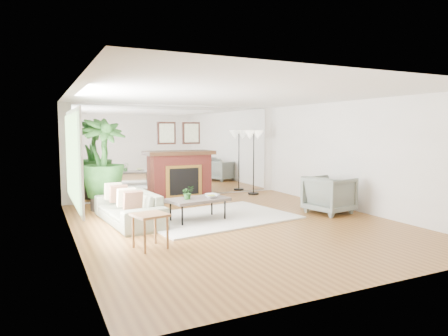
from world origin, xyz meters
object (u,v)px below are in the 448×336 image
armchair_front (329,195)px  floor_lamp (254,140)px  fireplace (182,174)px  coffee_table (198,200)px  side_table (150,219)px  sofa (129,207)px  armchair_back (321,192)px  potted_ficus (103,161)px

armchair_front → floor_lamp: (-0.23, 2.97, 1.15)m
fireplace → coffee_table: fireplace is taller
side_table → coffee_table: bearing=46.0°
sofa → armchair_back: (4.51, -0.33, 0.05)m
coffee_table → armchair_back: armchair_back is taller
side_table → floor_lamp: bearing=43.7°
sofa → potted_ficus: size_ratio=1.01×
side_table → sofa: bearing=87.9°
fireplace → armchair_back: 3.68m
armchair_front → floor_lamp: size_ratio=0.49×
fireplace → side_table: bearing=-115.5°
fireplace → potted_ficus: (-2.14, -0.70, 0.47)m
side_table → potted_ficus: (-0.16, 3.43, 0.67)m
armchair_front → sofa: bearing=65.6°
potted_ficus → floor_lamp: size_ratio=1.16×
sofa → armchair_front: bearing=71.4°
side_table → potted_ficus: bearing=92.7°
armchair_front → floor_lamp: 3.19m
coffee_table → armchair_back: size_ratio=1.59×
coffee_table → armchair_back: bearing=2.5°
potted_ficus → fireplace: bearing=18.2°
armchair_front → floor_lamp: floor_lamp is taller
sofa → floor_lamp: 4.62m
coffee_table → armchair_front: bearing=-9.8°
potted_ficus → armchair_front: bearing=-29.7°
floor_lamp → fireplace: bearing=172.8°
potted_ficus → floor_lamp: 4.25m
potted_ficus → floor_lamp: potted_ficus is taller
side_table → floor_lamp: (4.04, 3.87, 1.10)m
armchair_back → armchair_front: size_ratio=0.89×
fireplace → potted_ficus: size_ratio=0.97×
coffee_table → armchair_back: 3.22m
coffee_table → sofa: size_ratio=0.59×
armchair_front → potted_ficus: potted_ficus is taller
fireplace → sofa: 2.98m
potted_ficus → sofa: bearing=-81.6°
sofa → armchair_front: size_ratio=2.37×
fireplace → floor_lamp: bearing=-7.2°
fireplace → armchair_back: fireplace is taller
fireplace → floor_lamp: 2.27m
sofa → side_table: (-0.07, -1.87, 0.15)m
fireplace → side_table: 4.58m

